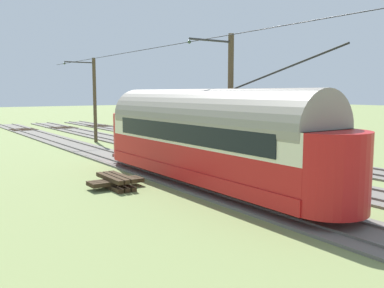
{
  "coord_description": "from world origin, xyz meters",
  "views": [
    {
      "loc": [
        15.36,
        17.86,
        4.17
      ],
      "look_at": [
        4.42,
        1.88,
        1.8
      ],
      "focal_mm": 39.83,
      "sensor_mm": 36.0,
      "label": 1
    }
  ],
  "objects_px": {
    "vintage_streetcar": "(205,136)",
    "spare_tie_stack": "(116,182)",
    "switch_stand": "(190,131)",
    "catenary_pole_foreground": "(94,99)",
    "catenary_pole_mid_near": "(229,103)"
  },
  "relations": [
    {
      "from": "catenary_pole_foreground",
      "to": "spare_tie_stack",
      "type": "relative_size",
      "value": 2.9
    },
    {
      "from": "switch_stand",
      "to": "vintage_streetcar",
      "type": "bearing_deg",
      "value": 57.84
    },
    {
      "from": "vintage_streetcar",
      "to": "switch_stand",
      "type": "relative_size",
      "value": 12.72
    },
    {
      "from": "vintage_streetcar",
      "to": "spare_tie_stack",
      "type": "relative_size",
      "value": 6.54
    },
    {
      "from": "catenary_pole_foreground",
      "to": "spare_tie_stack",
      "type": "distance_m",
      "value": 18.06
    },
    {
      "from": "vintage_streetcar",
      "to": "catenary_pole_foreground",
      "type": "relative_size",
      "value": 2.26
    },
    {
      "from": "catenary_pole_foreground",
      "to": "catenary_pole_mid_near",
      "type": "xyz_separation_m",
      "value": [
        0.0,
        17.61,
        0.0
      ]
    },
    {
      "from": "vintage_streetcar",
      "to": "switch_stand",
      "type": "distance_m",
      "value": 19.91
    },
    {
      "from": "catenary_pole_foreground",
      "to": "spare_tie_stack",
      "type": "xyz_separation_m",
      "value": [
        5.71,
        16.8,
        -3.36
      ]
    },
    {
      "from": "vintage_streetcar",
      "to": "catenary_pole_foreground",
      "type": "distance_m",
      "value": 19.01
    },
    {
      "from": "vintage_streetcar",
      "to": "spare_tie_stack",
      "type": "bearing_deg",
      "value": -31.06
    },
    {
      "from": "catenary_pole_mid_near",
      "to": "switch_stand",
      "type": "bearing_deg",
      "value": -117.75
    },
    {
      "from": "vintage_streetcar",
      "to": "catenary_pole_foreground",
      "type": "xyz_separation_m",
      "value": [
        -2.36,
        -18.81,
        1.38
      ]
    },
    {
      "from": "catenary_pole_mid_near",
      "to": "switch_stand",
      "type": "xyz_separation_m",
      "value": [
        -8.2,
        -15.6,
        -2.93
      ]
    },
    {
      "from": "catenary_pole_foreground",
      "to": "switch_stand",
      "type": "xyz_separation_m",
      "value": [
        -8.2,
        2.01,
        -2.93
      ]
    }
  ]
}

